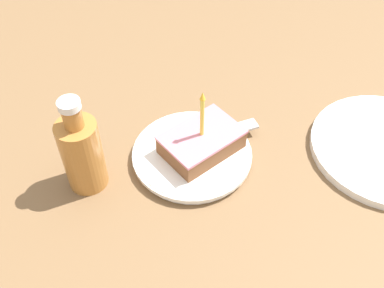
{
  "coord_description": "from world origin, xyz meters",
  "views": [
    {
      "loc": [
        -0.41,
        0.32,
        0.61
      ],
      "look_at": [
        0.0,
        -0.01,
        0.04
      ],
      "focal_mm": 42.0,
      "sensor_mm": 36.0,
      "label": 1
    }
  ],
  "objects_px": {
    "plate": "(192,155)",
    "fork": "(219,134)",
    "bottle": "(82,152)",
    "cake_slice": "(202,141)"
  },
  "relations": [
    {
      "from": "plate",
      "to": "fork",
      "type": "distance_m",
      "value": 0.07
    },
    {
      "from": "plate",
      "to": "bottle",
      "type": "bearing_deg",
      "value": 66.58
    },
    {
      "from": "plate",
      "to": "fork",
      "type": "xyz_separation_m",
      "value": [
        0.0,
        -0.07,
        0.01
      ]
    },
    {
      "from": "fork",
      "to": "bottle",
      "type": "bearing_deg",
      "value": 72.86
    },
    {
      "from": "plate",
      "to": "fork",
      "type": "bearing_deg",
      "value": -89.22
    },
    {
      "from": "bottle",
      "to": "fork",
      "type": "bearing_deg",
      "value": -107.14
    },
    {
      "from": "cake_slice",
      "to": "fork",
      "type": "height_order",
      "value": "cake_slice"
    },
    {
      "from": "cake_slice",
      "to": "fork",
      "type": "distance_m",
      "value": 0.05
    },
    {
      "from": "plate",
      "to": "bottle",
      "type": "relative_size",
      "value": 1.17
    },
    {
      "from": "fork",
      "to": "bottle",
      "type": "distance_m",
      "value": 0.25
    }
  ]
}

